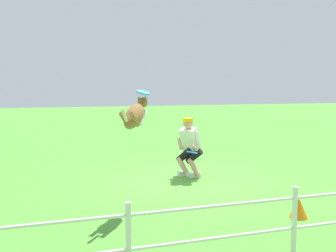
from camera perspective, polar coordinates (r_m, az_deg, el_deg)
name	(u,v)px	position (r m, az deg, el deg)	size (l,w,h in m)	color
ground_plane	(184,182)	(7.73, 2.53, -8.61)	(60.00, 60.00, 0.00)	#4E9734
person	(189,145)	(8.02, 3.32, -2.99)	(0.57, 0.71, 1.29)	silver
dog	(135,115)	(5.75, -5.12, 1.77)	(0.62, 0.91, 0.56)	olive
frisbee_flying	(143,92)	(6.00, -3.88, 5.21)	(0.22, 0.22, 0.02)	#1E92E0
frisbee_held	(192,152)	(7.66, 3.75, -4.09)	(0.23, 0.23, 0.02)	#2583EB
fence	(294,218)	(4.46, 18.99, -13.31)	(15.07, 0.06, 0.86)	white
training_cone	(299,208)	(5.99, 19.61, -11.86)	(0.27, 0.27, 0.30)	orange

